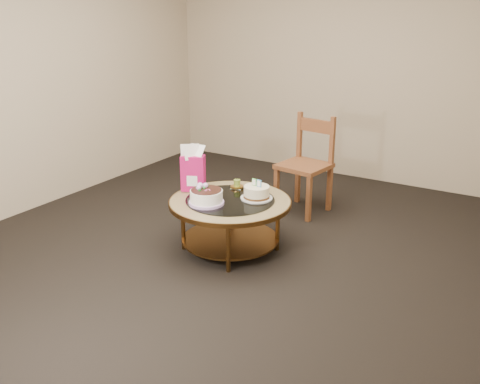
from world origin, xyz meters
The scene contains 8 objects.
ground centered at (0.00, 0.00, 0.00)m, with size 5.00×5.00×0.00m, color black.
room_walls centered at (0.00, 0.00, 1.54)m, with size 4.52×5.02×2.61m.
coffee_table centered at (0.00, 0.00, 0.38)m, with size 1.02×1.02×0.46m.
decorated_cake centered at (-0.11, -0.19, 0.51)m, with size 0.29×0.29×0.17m.
cream_cake centered at (0.18, 0.13, 0.51)m, with size 0.27×0.27×0.17m.
gift_bag centered at (-0.39, 0.03, 0.66)m, with size 0.23×0.20×0.40m.
pillar_candle centered at (-0.10, 0.27, 0.49)m, with size 0.12×0.12×0.09m.
dining_chair centered at (0.15, 1.17, 0.49)m, with size 0.50×0.50×0.96m.
Camera 1 is at (2.22, -3.50, 2.01)m, focal length 40.00 mm.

